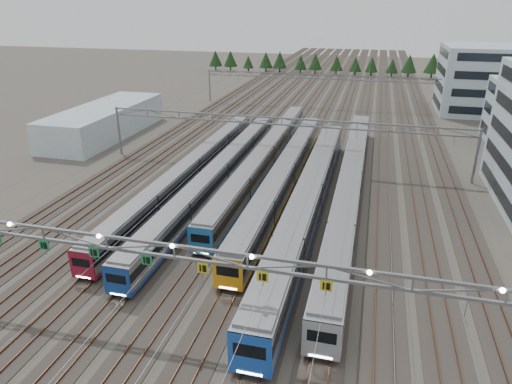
% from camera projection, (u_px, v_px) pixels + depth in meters
% --- Properties ---
extents(ground, '(400.00, 400.00, 0.00)m').
position_uv_depth(ground, '(180.00, 331.00, 36.40)').
color(ground, '#47423A').
rests_on(ground, ground).
extents(track_bed, '(54.00, 260.00, 5.42)m').
position_uv_depth(track_bed, '(325.00, 90.00, 124.99)').
color(track_bed, '#2D2823').
rests_on(track_bed, ground).
extents(train_a, '(2.53, 54.05, 3.29)m').
position_uv_depth(train_a, '(192.00, 169.00, 65.72)').
color(train_a, black).
rests_on(train_a, ground).
extents(train_b, '(2.60, 55.34, 3.37)m').
position_uv_depth(train_b, '(219.00, 173.00, 63.81)').
color(train_b, black).
rests_on(train_b, ground).
extents(train_c, '(2.70, 56.82, 3.51)m').
position_uv_depth(train_c, '(266.00, 156.00, 70.87)').
color(train_c, black).
rests_on(train_c, ground).
extents(train_d, '(2.79, 52.42, 3.64)m').
position_uv_depth(train_d, '(285.00, 174.00, 63.27)').
color(train_d, black).
rests_on(train_d, ground).
extents(train_e, '(3.11, 55.43, 4.06)m').
position_uv_depth(train_e, '(309.00, 197.00, 55.26)').
color(train_e, black).
rests_on(train_e, ground).
extents(train_f, '(2.86, 62.72, 3.73)m').
position_uv_depth(train_f, '(350.00, 183.00, 60.07)').
color(train_f, black).
rests_on(train_f, ground).
extents(gantry_near, '(56.36, 0.61, 8.08)m').
position_uv_depth(gantry_near, '(173.00, 255.00, 33.54)').
color(gantry_near, slate).
rests_on(gantry_near, ground).
extents(gantry_mid, '(56.36, 0.36, 8.00)m').
position_uv_depth(gantry_mid, '(282.00, 127.00, 69.58)').
color(gantry_mid, slate).
rests_on(gantry_mid, ground).
extents(gantry_far, '(56.36, 0.36, 8.00)m').
position_uv_depth(gantry_far, '(319.00, 81.00, 109.71)').
color(gantry_far, slate).
rests_on(gantry_far, ground).
extents(depot_bldg_north, '(22.00, 18.00, 14.95)m').
position_uv_depth(depot_bldg_north, '(491.00, 80.00, 104.06)').
color(depot_bldg_north, '#A6BBC6').
rests_on(depot_bldg_north, ground).
extents(west_shed, '(10.00, 30.00, 5.55)m').
position_uv_depth(west_shed, '(105.00, 121.00, 87.92)').
color(west_shed, '#A6BBC6').
rests_on(west_shed, ground).
extents(treeline, '(106.40, 5.60, 7.02)m').
position_uv_depth(treeline, '(354.00, 63.00, 156.31)').
color(treeline, '#332114').
rests_on(treeline, ground).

